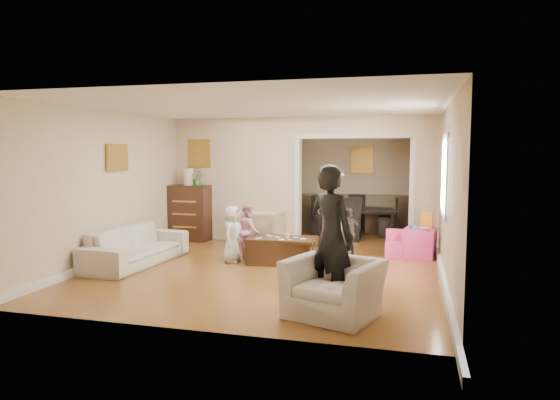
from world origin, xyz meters
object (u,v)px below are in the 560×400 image
(adult_person, at_px, (331,236))
(play_table, at_px, (419,243))
(child_kneel_a, at_px, (232,234))
(sofa, at_px, (137,246))
(coffee_table, at_px, (282,250))
(cyan_cup, at_px, (414,227))
(child_toddler, at_px, (349,233))
(armchair_front, at_px, (334,288))
(coffee_cup, at_px, (287,236))
(armchair_back, at_px, (263,227))
(table_lamp, at_px, (189,177))
(child_kneel_b, at_px, (249,231))
(dining_table, at_px, (354,222))
(dresser, at_px, (189,213))

(adult_person, bearing_deg, play_table, -75.25)
(play_table, distance_m, child_kneel_a, 3.36)
(adult_person, bearing_deg, sofa, 10.64)
(coffee_table, height_order, cyan_cup, cyan_cup)
(coffee_table, bearing_deg, child_toddler, 35.54)
(play_table, xyz_separation_m, cyan_cup, (-0.10, -0.05, 0.30))
(armchair_front, relative_size, coffee_cup, 10.84)
(armchair_back, bearing_deg, coffee_table, 121.25)
(armchair_back, relative_size, table_lamp, 2.23)
(armchair_front, bearing_deg, child_kneel_a, 150.58)
(sofa, height_order, coffee_cup, sofa)
(sofa, bearing_deg, child_kneel_b, -56.09)
(table_lamp, height_order, adult_person, adult_person)
(sofa, distance_m, play_table, 4.96)
(cyan_cup, distance_m, dining_table, 2.49)
(coffee_table, bearing_deg, coffee_cup, -26.57)
(sofa, height_order, dresser, dresser)
(coffee_table, height_order, child_kneel_b, child_kneel_b)
(dining_table, bearing_deg, sofa, -139.59)
(table_lamp, bearing_deg, dining_table, 24.21)
(child_toddler, bearing_deg, adult_person, 44.95)
(cyan_cup, relative_size, dining_table, 0.05)
(sofa, xyz_separation_m, armchair_front, (3.64, -1.79, 0.02))
(play_table, distance_m, adult_person, 3.47)
(sofa, relative_size, table_lamp, 5.91)
(table_lamp, height_order, child_kneel_b, table_lamp)
(adult_person, relative_size, child_kneel_a, 1.80)
(table_lamp, distance_m, dining_table, 3.82)
(armchair_front, bearing_deg, child_kneel_b, 143.62)
(dresser, xyz_separation_m, child_kneel_b, (1.78, -1.33, -0.10))
(child_kneel_b, bearing_deg, dresser, 25.49)
(cyan_cup, distance_m, adult_person, 3.35)
(child_toddler, bearing_deg, child_kneel_b, -33.39)
(armchair_front, height_order, cyan_cup, armchair_front)
(child_kneel_a, relative_size, child_kneel_b, 1.00)
(sofa, xyz_separation_m, coffee_table, (2.37, 0.69, -0.09))
(cyan_cup, relative_size, child_kneel_a, 0.08)
(child_toddler, bearing_deg, play_table, 147.18)
(armchair_front, relative_size, dining_table, 0.58)
(armchair_back, distance_m, child_toddler, 1.99)
(table_lamp, relative_size, child_toddler, 0.40)
(adult_person, bearing_deg, cyan_cup, -73.89)
(dining_table, bearing_deg, play_table, -65.13)
(table_lamp, height_order, dining_table, table_lamp)
(coffee_cup, xyz_separation_m, child_kneel_b, (-0.80, 0.35, 0.00))
(armchair_back, distance_m, dining_table, 2.33)
(dining_table, bearing_deg, armchair_back, -144.74)
(coffee_cup, height_order, play_table, coffee_cup)
(dining_table, distance_m, adult_person, 5.33)
(dining_table, xyz_separation_m, adult_person, (0.33, -5.29, 0.57))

